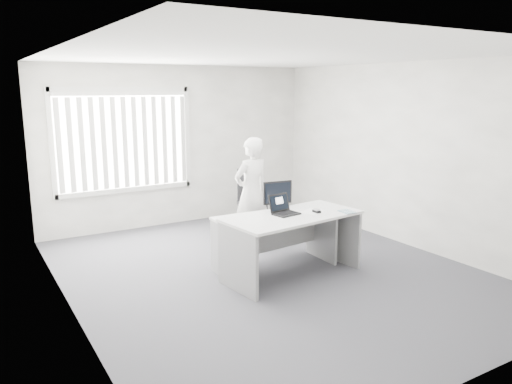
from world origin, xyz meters
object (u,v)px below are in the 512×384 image
desk_far (275,231)px  laptop (286,205)px  office_chair (251,212)px  desk_near (292,232)px  monitor (277,196)px  person (251,192)px

desk_far → laptop: size_ratio=5.00×
laptop → office_chair: bearing=63.1°
desk_near → monitor: size_ratio=4.41×
desk_far → monitor: bearing=52.1°
desk_far → monitor: size_ratio=3.81×
laptop → monitor: 0.55m
person → monitor: person is taller
office_chair → person: 1.00m
desk_near → laptop: size_ratio=5.78×
office_chair → desk_near: bearing=-85.8°
person → office_chair: bearing=-128.5°
desk_far → person: bearing=79.0°
person → monitor: 0.82m
desk_near → monitor: monitor is taller
office_chair → laptop: size_ratio=3.24×
desk_far → person: (0.24, 1.02, 0.32)m
person → desk_near: bearing=73.9°
desk_far → monitor: (0.17, 0.21, 0.42)m
desk_near → desk_far: 0.36m
desk_near → laptop: 0.36m
monitor → person: bearing=93.2°
monitor → desk_near: bearing=-96.1°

